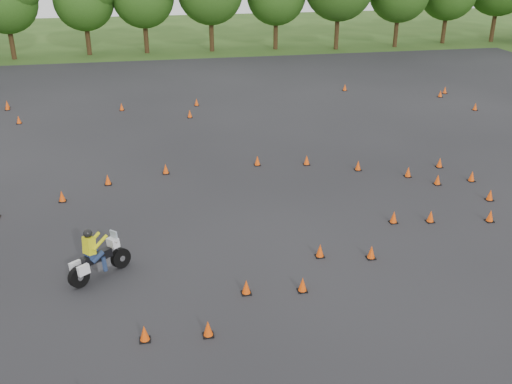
# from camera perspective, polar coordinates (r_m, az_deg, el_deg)

# --- Properties ---
(ground) EXTENTS (140.00, 140.00, 0.00)m
(ground) POSITION_cam_1_polar(r_m,az_deg,el_deg) (18.63, 2.37, -8.31)
(ground) COLOR #2D5119
(ground) RESTS_ON ground
(asphalt_pad) EXTENTS (62.00, 62.00, 0.00)m
(asphalt_pad) POSITION_cam_1_polar(r_m,az_deg,el_deg) (23.80, -0.92, -0.71)
(asphalt_pad) COLOR black
(asphalt_pad) RESTS_ON ground
(treeline) EXTENTS (86.71, 31.99, 10.41)m
(treeline) POSITION_cam_1_polar(r_m,az_deg,el_deg) (51.16, -3.69, 17.86)
(treeline) COLOR #284F16
(treeline) RESTS_ON ground
(traffic_cones) EXTENTS (36.53, 32.97, 0.45)m
(traffic_cones) POSITION_cam_1_polar(r_m,az_deg,el_deg) (23.35, -0.24, -0.61)
(traffic_cones) COLOR #F84E0A
(traffic_cones) RESTS_ON asphalt_pad
(rider_yellow) EXTENTS (2.19, 1.88, 1.72)m
(rider_yellow) POSITION_cam_1_polar(r_m,az_deg,el_deg) (18.75, -15.40, -5.95)
(rider_yellow) COLOR #CCCB12
(rider_yellow) RESTS_ON ground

